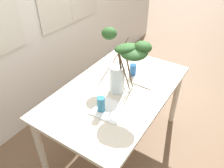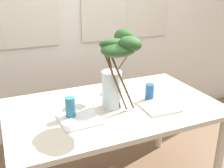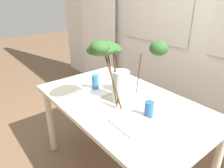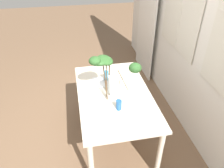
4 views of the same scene
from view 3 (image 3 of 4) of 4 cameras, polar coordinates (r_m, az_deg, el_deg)
name	(u,v)px [view 3 (image 3 of 4)]	position (r m, az deg, el deg)	size (l,w,h in m)	color
back_wall_with_windows	(208,10)	(2.37, 24.58, 17.92)	(5.79, 0.14, 2.75)	silver
curtain_sheer_side	(97,20)	(3.44, -4.11, 16.88)	(0.86, 0.03, 2.24)	white
dining_table	(122,110)	(1.75, 2.83, -7.19)	(1.45, 0.88, 0.74)	beige
vase_with_branches	(118,65)	(1.54, 1.56, 5.29)	(0.43, 0.58, 0.53)	silver
drinking_glass_blue_left	(95,82)	(1.87, -4.54, 0.46)	(0.06, 0.06, 0.14)	teal
drinking_glass_blue_right	(149,109)	(1.50, 9.99, -6.80)	(0.06, 0.06, 0.12)	#235693
plate_square_left	(93,92)	(1.84, -5.12, -2.16)	(0.24, 0.24, 0.01)	white
plate_square_right	(132,122)	(1.44, 5.57, -10.35)	(0.23, 0.23, 0.01)	silver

